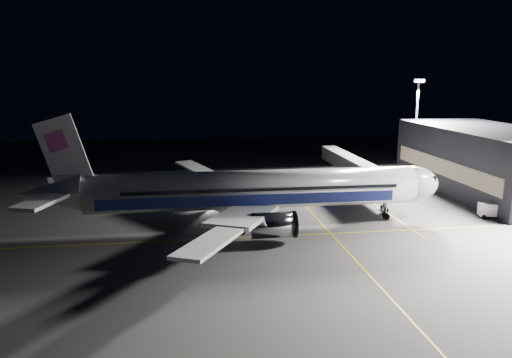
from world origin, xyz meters
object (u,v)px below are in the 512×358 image
object	(u,v)px
floodlight_mast_north	(416,118)
baggage_tug	(208,203)
safety_cone_b	(281,206)
jet_bridge	(357,167)
safety_cone_a	(223,211)
safety_cone_c	(206,200)
service_truck	(494,210)
airliner	(247,190)

from	to	relation	value
floodlight_mast_north	baggage_tug	bearing A→B (deg)	-155.20
floodlight_mast_north	safety_cone_b	xyz separation A→B (m)	(-34.31, -23.59, -12.11)
jet_bridge	safety_cone_b	bearing A→B (deg)	-149.36
safety_cone_a	safety_cone_b	distance (m)	9.98
floodlight_mast_north	jet_bridge	bearing A→B (deg)	-142.26
safety_cone_b	baggage_tug	bearing A→B (deg)	169.37
jet_bridge	safety_cone_b	xyz separation A→B (m)	(-16.31, -9.66, -4.32)
floodlight_mast_north	safety_cone_c	world-z (taller)	floodlight_mast_north
service_truck	jet_bridge	bearing A→B (deg)	141.44
jet_bridge	floodlight_mast_north	size ratio (longest dim) A/B	1.66
baggage_tug	airliner	bearing A→B (deg)	-70.69
airliner	safety_cone_c	xyz separation A→B (m)	(-5.36, 14.00, -4.82)
baggage_tug	safety_cone_a	bearing A→B (deg)	-69.19
airliner	floodlight_mast_north	distance (m)	52.56
airliner	floodlight_mast_north	xyz separation A→B (m)	(41.08, 31.99, 7.21)
airliner	service_truck	distance (m)	38.34
jet_bridge	baggage_tug	distance (m)	29.42
jet_bridge	service_truck	size ratio (longest dim) A/B	7.16
service_truck	airliner	bearing A→B (deg)	-168.38
jet_bridge	safety_cone_c	size ratio (longest dim) A/B	50.07
safety_cone_b	safety_cone_c	size ratio (longest dim) A/B	0.77
airliner	jet_bridge	size ratio (longest dim) A/B	1.79
jet_bridge	safety_cone_a	distance (m)	28.85
airliner	safety_cone_b	bearing A→B (deg)	51.13
safety_cone_b	floodlight_mast_north	bearing A→B (deg)	34.51
floodlight_mast_north	service_truck	distance (m)	35.99
safety_cone_c	jet_bridge	bearing A→B (deg)	8.12
service_truck	safety_cone_a	world-z (taller)	service_truck
service_truck	baggage_tug	xyz separation A→B (m)	(-43.22, 12.74, -0.47)
baggage_tug	safety_cone_c	size ratio (longest dim) A/B	3.58
airliner	safety_cone_b	world-z (taller)	airliner
jet_bridge	airliner	bearing A→B (deg)	-141.96
safety_cone_b	airliner	bearing A→B (deg)	-128.87
jet_bridge	baggage_tug	world-z (taller)	jet_bridge
baggage_tug	safety_cone_c	distance (m)	3.40
safety_cone_b	jet_bridge	bearing A→B (deg)	30.64
service_truck	baggage_tug	size ratio (longest dim) A/B	1.95
service_truck	floodlight_mast_north	bearing A→B (deg)	99.77
safety_cone_b	service_truck	bearing A→B (deg)	-18.54
floodlight_mast_north	safety_cone_b	size ratio (longest dim) A/B	39.35
safety_cone_a	baggage_tug	bearing A→B (deg)	117.28
jet_bridge	floodlight_mast_north	bearing A→B (deg)	37.74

